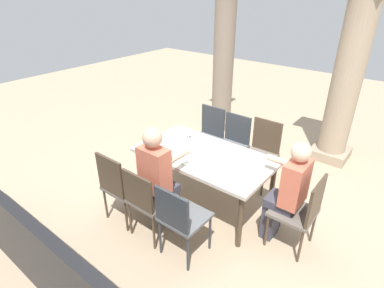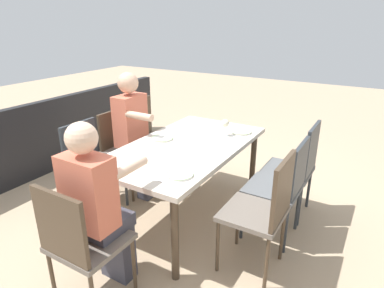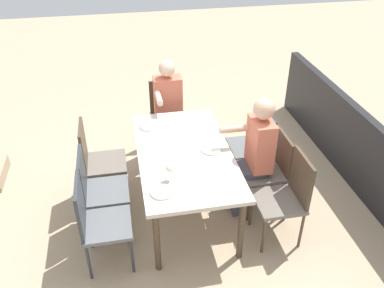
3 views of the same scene
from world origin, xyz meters
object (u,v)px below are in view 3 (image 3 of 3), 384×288
(diner_man_white, at_px, (253,154))
(plate_0, at_px, (162,192))
(diner_woman_green, at_px, (169,108))
(chair_west_south, at_px, (288,194))
(dining_table, at_px, (184,158))
(chair_mid_south, at_px, (270,166))
(plate_2, at_px, (149,126))
(chair_east_south, at_px, (256,142))
(chair_west_north, at_px, (96,219))
(chair_east_north, at_px, (97,158))
(chair_head_east, at_px, (167,112))
(plate_1, at_px, (211,149))
(chair_mid_north, at_px, (97,187))
(wine_glass_0, at_px, (170,169))

(diner_man_white, distance_m, plate_0, 1.09)
(diner_woman_green, bearing_deg, chair_west_south, -151.74)
(dining_table, relative_size, chair_mid_south, 1.90)
(plate_2, bearing_deg, chair_east_south, -99.99)
(dining_table, distance_m, chair_west_south, 1.07)
(diner_woman_green, bearing_deg, chair_west_north, 151.89)
(dining_table, bearing_deg, plate_0, 152.73)
(chair_west_south, relative_size, chair_mid_south, 1.05)
(chair_east_north, height_order, chair_head_east, chair_east_north)
(diner_woman_green, xyz_separation_m, plate_1, (-1.11, -0.27, 0.08))
(diner_woman_green, relative_size, plate_2, 6.17)
(dining_table, height_order, chair_west_north, chair_west_north)
(chair_west_south, distance_m, diner_woman_green, 1.90)
(chair_west_south, height_order, chair_mid_north, chair_west_south)
(chair_west_north, relative_size, diner_man_white, 0.70)
(diner_man_white, bearing_deg, chair_head_east, 26.24)
(chair_mid_north, bearing_deg, chair_east_south, -75.04)
(chair_east_south, distance_m, plate_2, 1.22)
(dining_table, bearing_deg, plate_2, 28.19)
(dining_table, bearing_deg, chair_east_north, 68.57)
(diner_man_white, bearing_deg, chair_east_south, -22.74)
(chair_east_north, xyz_separation_m, diner_man_white, (-0.47, -1.58, 0.17))
(wine_glass_0, relative_size, plate_2, 0.81)
(chair_east_north, bearing_deg, chair_mid_north, -179.65)
(diner_man_white, relative_size, plate_0, 6.18)
(dining_table, xyz_separation_m, wine_glass_0, (-0.42, 0.20, 0.19))
(chair_west_south, relative_size, plate_1, 4.48)
(chair_head_east, bearing_deg, plate_2, 157.26)
(chair_head_east, bearing_deg, chair_east_north, 135.98)
(chair_west_north, xyz_separation_m, wine_glass_0, (0.16, -0.69, 0.34))
(dining_table, distance_m, chair_head_east, 1.28)
(chair_east_north, height_order, chair_east_south, chair_east_north)
(chair_head_east, bearing_deg, chair_east_south, -136.21)
(chair_west_north, height_order, chair_head_east, chair_west_north)
(dining_table, distance_m, diner_woman_green, 1.09)
(chair_mid_north, height_order, diner_man_white, diner_man_white)
(chair_west_south, distance_m, chair_mid_south, 0.45)
(chair_west_north, relative_size, chair_east_south, 1.05)
(chair_east_north, xyz_separation_m, plate_2, (0.21, -0.59, 0.20))
(plate_0, distance_m, plate_2, 1.14)
(wine_glass_0, bearing_deg, chair_head_east, -6.81)
(chair_west_north, xyz_separation_m, diner_man_white, (0.45, -1.58, 0.19))
(dining_table, distance_m, diner_man_white, 0.70)
(chair_head_east, relative_size, plate_0, 4.25)
(chair_mid_north, xyz_separation_m, wine_glass_0, (-0.29, -0.69, 0.34))
(dining_table, distance_m, plate_1, 0.28)
(chair_west_north, xyz_separation_m, chair_head_east, (1.85, -0.89, -0.00))
(chair_west_south, xyz_separation_m, plate_2, (1.13, 1.19, 0.22))
(chair_west_north, height_order, chair_mid_north, chair_west_north)
(dining_table, relative_size, chair_east_north, 1.78)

